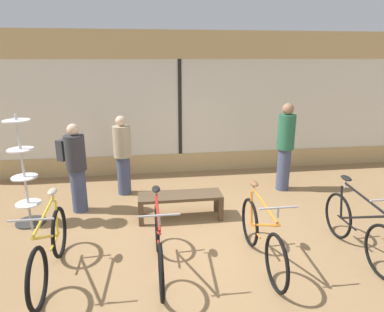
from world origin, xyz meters
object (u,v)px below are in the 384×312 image
at_px(customer_near_rack, 285,145).
at_px(bicycle_far_right, 358,228).
at_px(bicycle_right, 261,237).
at_px(customer_by_window, 123,154).
at_px(bicycle_far_left, 50,249).
at_px(display_bench, 180,199).
at_px(bicycle_left, 159,244).
at_px(accessory_rack, 25,181).
at_px(customer_mid_floor, 75,165).

bearing_deg(customer_near_rack, bicycle_far_right, -88.55).
distance_m(bicycle_right, customer_by_window, 3.34).
relative_size(bicycle_far_left, display_bench, 1.23).
bearing_deg(display_bench, bicycle_far_left, -141.73).
bearing_deg(customer_by_window, bicycle_left, -78.21).
xyz_separation_m(display_bench, customer_near_rack, (2.23, 1.01, 0.59)).
bearing_deg(bicycle_far_right, customer_by_window, 140.78).
relative_size(accessory_rack, customer_by_window, 1.15).
distance_m(bicycle_left, accessory_rack, 2.62).
xyz_separation_m(bicycle_far_left, bicycle_right, (2.67, -0.08, 0.00)).
xyz_separation_m(bicycle_far_left, customer_by_window, (0.77, 2.64, 0.44)).
bearing_deg(customer_by_window, accessory_rack, -143.93).
relative_size(bicycle_far_left, bicycle_left, 1.03).
distance_m(bicycle_left, bicycle_far_right, 2.72).
bearing_deg(customer_near_rack, accessory_rack, -169.87).
bearing_deg(accessory_rack, display_bench, -3.92).
bearing_deg(bicycle_far_right, bicycle_left, -179.94).
relative_size(bicycle_right, bicycle_far_right, 1.02).
bearing_deg(bicycle_far_left, customer_by_window, 73.74).
xyz_separation_m(bicycle_left, accessory_rack, (-2.04, 1.60, 0.37)).
bearing_deg(customer_mid_floor, bicycle_right, -37.10).
distance_m(bicycle_far_left, accessory_rack, 1.75).
height_order(bicycle_far_left, bicycle_left, bicycle_far_left).
distance_m(customer_near_rack, customer_by_window, 3.23).
height_order(bicycle_far_left, display_bench, bicycle_far_left).
relative_size(bicycle_right, customer_near_rack, 0.97).
relative_size(bicycle_far_left, customer_near_rack, 0.97).
bearing_deg(bicycle_far_left, bicycle_right, -1.62).
bearing_deg(customer_near_rack, bicycle_left, -137.45).
bearing_deg(bicycle_right, customer_by_window, 124.98).
relative_size(bicycle_right, customer_mid_floor, 1.09).
bearing_deg(customer_near_rack, customer_mid_floor, -173.38).
relative_size(bicycle_right, display_bench, 1.23).
height_order(bicycle_far_left, customer_near_rack, customer_near_rack).
distance_m(bicycle_far_right, customer_by_window, 4.26).
height_order(bicycle_right, customer_near_rack, customer_near_rack).
xyz_separation_m(accessory_rack, display_bench, (2.47, -0.17, -0.39)).
distance_m(customer_near_rack, customer_mid_floor, 4.01).
height_order(bicycle_right, accessory_rack, accessory_rack).
height_order(accessory_rack, customer_near_rack, accessory_rack).
bearing_deg(customer_near_rack, bicycle_far_left, -149.00).
bearing_deg(bicycle_left, display_bench, 73.30).
relative_size(bicycle_far_right, accessory_rack, 0.93).
xyz_separation_m(bicycle_right, customer_by_window, (-1.90, 2.71, 0.43)).
height_order(bicycle_right, bicycle_far_right, bicycle_right).
bearing_deg(bicycle_far_left, bicycle_far_right, -0.59).
relative_size(bicycle_left, accessory_rack, 0.92).
bearing_deg(bicycle_far_right, customer_near_rack, 91.45).
relative_size(bicycle_far_right, customer_by_window, 1.08).
distance_m(bicycle_far_left, customer_mid_floor, 1.99).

